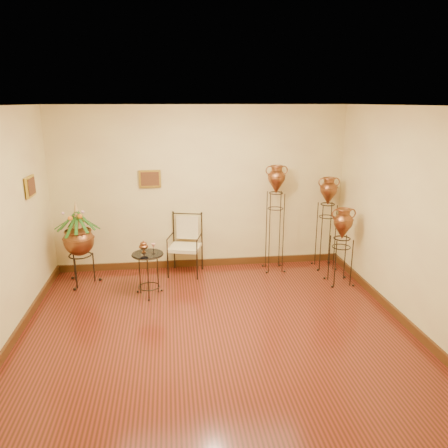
{
  "coord_description": "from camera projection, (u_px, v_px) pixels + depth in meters",
  "views": [
    {
      "loc": [
        -0.53,
        -4.85,
        2.85
      ],
      "look_at": [
        0.25,
        1.3,
        1.1
      ],
      "focal_mm": 35.0,
      "sensor_mm": 36.0,
      "label": 1
    }
  ],
  "objects": [
    {
      "name": "amphora_mid",
      "position": [
        326.0,
        222.0,
        7.56
      ],
      "size": [
        0.45,
        0.45,
        1.63
      ],
      "rotation": [
        0.0,
        0.0,
        0.28
      ],
      "color": "black",
      "rests_on": "ground"
    },
    {
      "name": "ground",
      "position": [
        217.0,
        337.0,
        5.47
      ],
      "size": [
        5.0,
        5.0,
        0.0
      ],
      "primitive_type": "plane",
      "color": "maroon",
      "rests_on": "ground"
    },
    {
      "name": "room_shell",
      "position": [
        216.0,
        202.0,
        5.0
      ],
      "size": [
        5.02,
        5.02,
        2.81
      ],
      "color": "#ECE598",
      "rests_on": "ground"
    },
    {
      "name": "armchair",
      "position": [
        185.0,
        245.0,
        7.34
      ],
      "size": [
        0.69,
        0.66,
        1.02
      ],
      "rotation": [
        0.0,
        0.0,
        -0.26
      ],
      "color": "black",
      "rests_on": "ground"
    },
    {
      "name": "side_table",
      "position": [
        148.0,
        273.0,
        6.56
      ],
      "size": [
        0.55,
        0.55,
        0.85
      ],
      "rotation": [
        0.0,
        0.0,
        -0.22
      ],
      "color": "black",
      "rests_on": "ground"
    },
    {
      "name": "planter_urn",
      "position": [
        78.0,
        237.0,
        6.87
      ],
      "size": [
        0.8,
        0.8,
        1.4
      ],
      "rotation": [
        0.0,
        0.0,
        0.07
      ],
      "color": "black",
      "rests_on": "ground"
    },
    {
      "name": "amphora_tall",
      "position": [
        275.0,
        217.0,
        7.41
      ],
      "size": [
        0.41,
        0.41,
        1.85
      ],
      "rotation": [
        0.0,
        0.0,
        -0.14
      ],
      "color": "black",
      "rests_on": "ground"
    },
    {
      "name": "amphora_short",
      "position": [
        341.0,
        246.0,
        6.93
      ],
      "size": [
        0.41,
        0.41,
        1.27
      ],
      "rotation": [
        0.0,
        0.0,
        -0.08
      ],
      "color": "black",
      "rests_on": "ground"
    }
  ]
}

